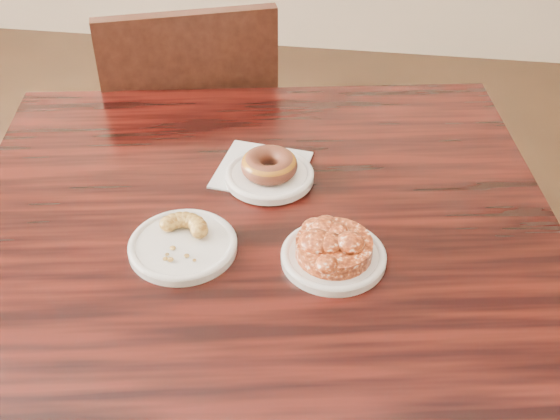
# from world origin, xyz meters

# --- Properties ---
(cafe_table) EXTENTS (1.11, 1.11, 0.75)m
(cafe_table) POSITION_xyz_m (0.17, 0.27, 0.38)
(cafe_table) COLOR black
(cafe_table) RESTS_ON floor
(chair_far) EXTENTS (0.53, 0.53, 0.90)m
(chair_far) POSITION_xyz_m (-0.11, 0.90, 0.45)
(chair_far) COLOR black
(chair_far) RESTS_ON floor
(napkin) EXTENTS (0.17, 0.17, 0.00)m
(napkin) POSITION_xyz_m (0.15, 0.44, 0.75)
(napkin) COLOR silver
(napkin) RESTS_ON cafe_table
(plate_donut) EXTENTS (0.15, 0.15, 0.01)m
(plate_donut) POSITION_xyz_m (0.16, 0.42, 0.76)
(plate_donut) COLOR white
(plate_donut) RESTS_ON napkin
(plate_cruller) EXTENTS (0.16, 0.16, 0.01)m
(plate_cruller) POSITION_xyz_m (0.06, 0.22, 0.76)
(plate_cruller) COLOR white
(plate_cruller) RESTS_ON cafe_table
(plate_fritter) EXTENTS (0.16, 0.16, 0.01)m
(plate_fritter) POSITION_xyz_m (0.29, 0.23, 0.76)
(plate_fritter) COLOR silver
(plate_fritter) RESTS_ON cafe_table
(glazed_donut) EXTENTS (0.10, 0.10, 0.03)m
(glazed_donut) POSITION_xyz_m (0.16, 0.42, 0.78)
(glazed_donut) COLOR #905715
(glazed_donut) RESTS_ON plate_donut
(apple_fritter) EXTENTS (0.16, 0.16, 0.04)m
(apple_fritter) POSITION_xyz_m (0.29, 0.23, 0.78)
(apple_fritter) COLOR #421407
(apple_fritter) RESTS_ON plate_fritter
(cruller_fragment) EXTENTS (0.09, 0.09, 0.02)m
(cruller_fragment) POSITION_xyz_m (0.06, 0.22, 0.77)
(cruller_fragment) COLOR brown
(cruller_fragment) RESTS_ON plate_cruller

